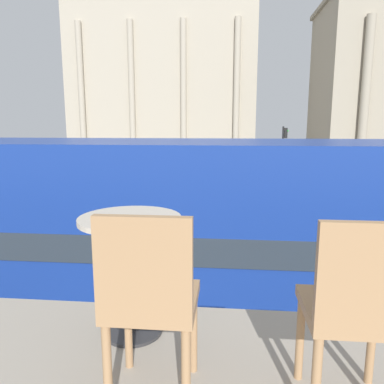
# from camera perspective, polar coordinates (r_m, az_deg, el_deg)

# --- Properties ---
(double_decker_bus) EXTENTS (10.45, 2.75, 4.02)m
(double_decker_bus) POSITION_cam_1_polar(r_m,az_deg,el_deg) (6.86, 2.31, -7.21)
(double_decker_bus) COLOR black
(double_decker_bus) RESTS_ON ground_plane
(cafe_dining_table) EXTENTS (0.60, 0.60, 0.73)m
(cafe_dining_table) POSITION_cam_1_polar(r_m,az_deg,el_deg) (2.27, -9.30, -8.53)
(cafe_dining_table) COLOR #2D2D30
(cafe_dining_table) RESTS_ON cafe_floor_slab
(cafe_chair_0) EXTENTS (0.40, 0.40, 0.91)m
(cafe_chair_0) POSITION_cam_1_polar(r_m,az_deg,el_deg) (1.71, -6.45, -15.66)
(cafe_chair_0) COLOR #A87F56
(cafe_chair_0) RESTS_ON cafe_floor_slab
(cafe_chair_1) EXTENTS (0.40, 0.40, 0.91)m
(cafe_chair_1) POSITION_cam_1_polar(r_m,az_deg,el_deg) (1.76, 23.79, -15.80)
(cafe_chair_1) COLOR #A87F56
(cafe_chair_1) RESTS_ON cafe_floor_slab
(plaza_building_left) EXTENTS (29.21, 11.77, 22.66)m
(plaza_building_left) POSITION_cam_1_polar(r_m,az_deg,el_deg) (62.28, -4.32, 16.84)
(plaza_building_left) COLOR #B2A893
(plaza_building_left) RESTS_ON ground_plane
(traffic_light_near) EXTENTS (0.42, 0.24, 3.63)m
(traffic_light_near) POSITION_cam_1_polar(r_m,az_deg,el_deg) (12.25, 13.71, 0.95)
(traffic_light_near) COLOR black
(traffic_light_near) RESTS_ON ground_plane
(traffic_light_mid) EXTENTS (0.42, 0.24, 3.35)m
(traffic_light_mid) POSITION_cam_1_polar(r_m,az_deg,el_deg) (19.46, 15.19, 3.78)
(traffic_light_mid) COLOR black
(traffic_light_mid) RESTS_ON ground_plane
(traffic_light_far) EXTENTS (0.42, 0.24, 4.13)m
(traffic_light_far) POSITION_cam_1_polar(r_m,az_deg,el_deg) (26.49, 13.77, 6.56)
(traffic_light_far) COLOR black
(traffic_light_far) RESTS_ON ground_plane
(car_white) EXTENTS (4.20, 1.93, 1.35)m
(car_white) POSITION_cam_1_polar(r_m,az_deg,el_deg) (29.74, -0.28, 3.41)
(car_white) COLOR black
(car_white) RESTS_ON ground_plane
(car_black) EXTENTS (4.20, 1.93, 1.35)m
(car_black) POSITION_cam_1_polar(r_m,az_deg,el_deg) (20.51, -9.21, 0.09)
(car_black) COLOR black
(car_black) RESTS_ON ground_plane
(pedestrian_olive) EXTENTS (0.32, 0.32, 1.79)m
(pedestrian_olive) POSITION_cam_1_polar(r_m,az_deg,el_deg) (12.97, 12.11, -4.53)
(pedestrian_olive) COLOR #282B33
(pedestrian_olive) RESTS_ON ground_plane
(pedestrian_white) EXTENTS (0.32, 0.32, 1.69)m
(pedestrian_white) POSITION_cam_1_polar(r_m,az_deg,el_deg) (25.37, 22.38, 2.02)
(pedestrian_white) COLOR #282B33
(pedestrian_white) RESTS_ON ground_plane
(pedestrian_yellow) EXTENTS (0.32, 0.32, 1.72)m
(pedestrian_yellow) POSITION_cam_1_polar(r_m,az_deg,el_deg) (25.87, 5.69, 2.95)
(pedestrian_yellow) COLOR #282B33
(pedestrian_yellow) RESTS_ON ground_plane
(pedestrian_red) EXTENTS (0.32, 0.32, 1.66)m
(pedestrian_red) POSITION_cam_1_polar(r_m,az_deg,el_deg) (30.81, 19.83, 3.51)
(pedestrian_red) COLOR #282B33
(pedestrian_red) RESTS_ON ground_plane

